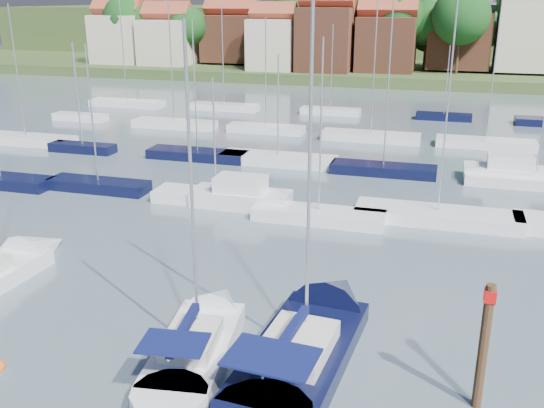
% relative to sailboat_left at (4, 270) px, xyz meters
% --- Properties ---
extents(ground, '(260.00, 260.00, 0.00)m').
position_rel_sailboat_left_xyz_m(ground, '(13.81, 34.27, -0.35)').
color(ground, '#4C5A68').
rests_on(ground, ground).
extents(sailboat_left, '(3.61, 11.51, 15.45)m').
position_rel_sailboat_left_xyz_m(sailboat_left, '(0.00, 0.00, 0.00)').
color(sailboat_left, silver).
rests_on(sailboat_left, ground).
extents(sailboat_centre, '(4.22, 10.99, 14.60)m').
position_rel_sailboat_left_xyz_m(sailboat_centre, '(12.81, -3.26, 0.00)').
color(sailboat_centre, silver).
rests_on(sailboat_centre, ground).
extents(sailboat_navy, '(4.74, 14.12, 19.11)m').
position_rel_sailboat_left_xyz_m(sailboat_navy, '(17.38, -1.53, -0.01)').
color(sailboat_navy, black).
rests_on(sailboat_navy, ground).
extents(timber_piling, '(0.40, 0.40, 7.16)m').
position_rel_sailboat_left_xyz_m(timber_piling, '(24.02, -4.45, 1.20)').
color(timber_piling, '#4C331E').
rests_on(timber_piling, ground).
extents(buoy_d, '(0.51, 0.51, 0.51)m').
position_rel_sailboat_left_xyz_m(buoy_d, '(13.94, -7.32, -0.35)').
color(buoy_d, beige).
rests_on(buoy_d, ground).
extents(buoy_e, '(0.50, 0.50, 0.50)m').
position_rel_sailboat_left_xyz_m(buoy_e, '(17.97, 1.13, -0.35)').
color(buoy_e, '#D85914').
rests_on(buoy_e, ground).
extents(marina_field, '(79.62, 41.41, 15.93)m').
position_rel_sailboat_left_xyz_m(marina_field, '(15.72, 29.42, 0.08)').
color(marina_field, silver).
rests_on(marina_field, ground).
extents(far_shore_town, '(212.46, 90.00, 22.27)m').
position_rel_sailboat_left_xyz_m(far_shore_town, '(16.04, 126.94, 4.25)').
color(far_shore_town, '#45552A').
rests_on(far_shore_town, ground).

